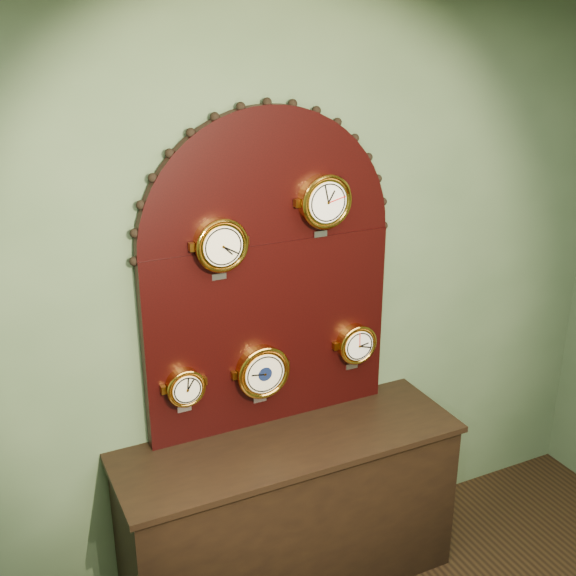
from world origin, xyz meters
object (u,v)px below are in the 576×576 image
arabic_clock (325,201)px  barometer (262,371)px  roman_clock (221,245)px  display_board (269,264)px  tide_clock (356,344)px  shop_counter (290,516)px  hygrometer (185,387)px

arabic_clock → barometer: (-0.31, -0.00, -0.77)m
roman_clock → arabic_clock: arabic_clock is taller
arabic_clock → display_board: bearing=164.6°
arabic_clock → tide_clock: bearing=0.3°
roman_clock → tide_clock: size_ratio=1.12×
shop_counter → barometer: barometer is taller
hygrometer → barometer: (0.37, -0.00, -0.01)m
hygrometer → barometer: 0.37m
roman_clock → arabic_clock: size_ratio=0.96×
display_board → tide_clock: (0.43, -0.07, -0.46)m
display_board → roman_clock: display_board is taller
hygrometer → tide_clock: size_ratio=0.90×
roman_clock → shop_counter: bearing=-31.4°
barometer → roman_clock: bearing=179.8°
display_board → roman_clock: size_ratio=5.35×
roman_clock → tide_clock: (0.69, 0.00, -0.60)m
roman_clock → barometer: (0.18, -0.00, -0.64)m
hygrometer → barometer: bearing=-0.3°
shop_counter → display_board: size_ratio=1.05×
display_board → barometer: size_ratio=4.94×
shop_counter → barometer: bearing=114.2°
shop_counter → arabic_clock: arabic_clock is taller
shop_counter → roman_clock: (-0.25, 0.15, 1.37)m
hygrometer → roman_clock: bearing=-0.5°
barometer → tide_clock: bearing=0.2°
arabic_clock → barometer: size_ratio=0.96×
display_board → arabic_clock: display_board is taller
display_board → arabic_clock: size_ratio=5.13×
display_board → hygrometer: size_ratio=6.64×
display_board → roman_clock: bearing=-165.1°
shop_counter → roman_clock: roman_clock is taller
hygrometer → shop_counter: bearing=-19.4°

